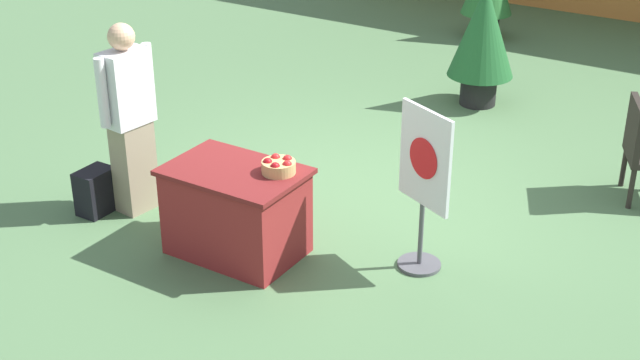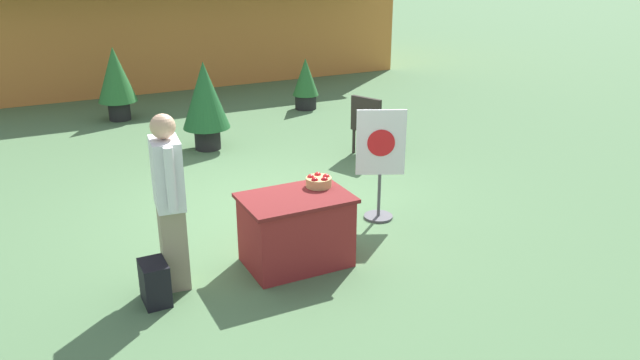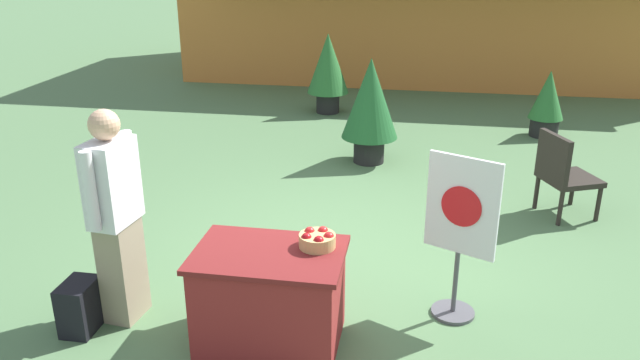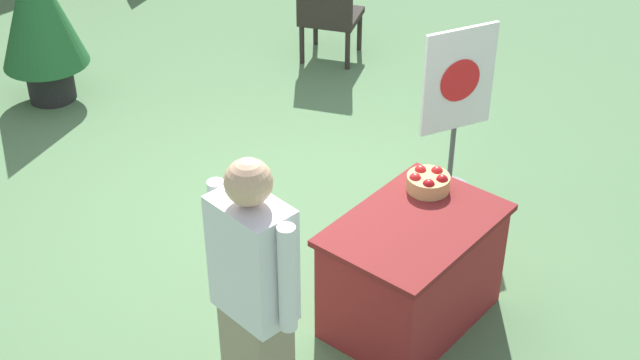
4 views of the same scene
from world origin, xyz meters
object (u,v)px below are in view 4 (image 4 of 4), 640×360
(poster_board, at_px, (456,106))
(patio_chair, at_px, (328,11))
(display_table, at_px, (412,271))
(person_visitor, at_px, (255,302))
(apple_basket, at_px, (428,181))
(potted_plant_near_right, at_px, (38,14))

(poster_board, xyz_separation_m, patio_chair, (1.21, 2.23, -0.24))
(display_table, xyz_separation_m, person_visitor, (-1.26, 0.14, 0.52))
(display_table, distance_m, patio_chair, 3.86)
(apple_basket, xyz_separation_m, person_visitor, (-1.60, -0.00, 0.07))
(apple_basket, distance_m, person_visitor, 1.60)
(apple_basket, xyz_separation_m, patio_chair, (2.28, 2.69, -0.31))
(person_visitor, height_order, patio_chair, person_visitor)
(person_visitor, xyz_separation_m, patio_chair, (3.88, 2.70, -0.38))
(display_table, bearing_deg, patio_chair, 47.30)
(patio_chair, distance_m, potted_plant_near_right, 2.72)
(patio_chair, relative_size, potted_plant_near_right, 0.66)
(potted_plant_near_right, bearing_deg, person_visitor, -111.13)
(display_table, height_order, patio_chair, patio_chair)
(display_table, xyz_separation_m, poster_board, (1.41, 0.61, 0.37))
(apple_basket, distance_m, patio_chair, 3.54)
(display_table, height_order, person_visitor, person_visitor)
(apple_basket, height_order, poster_board, poster_board)
(display_table, height_order, poster_board, poster_board)
(poster_board, distance_m, potted_plant_near_right, 3.83)
(poster_board, bearing_deg, person_visitor, -54.84)
(apple_basket, bearing_deg, poster_board, 23.64)
(apple_basket, height_order, potted_plant_near_right, potted_plant_near_right)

